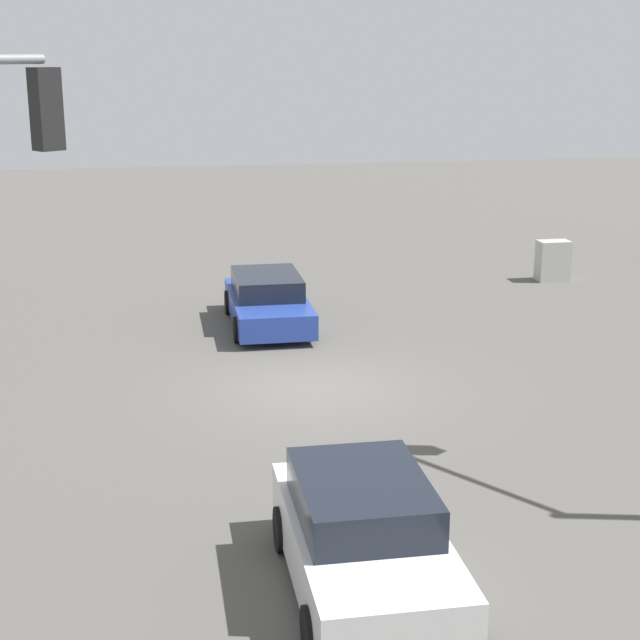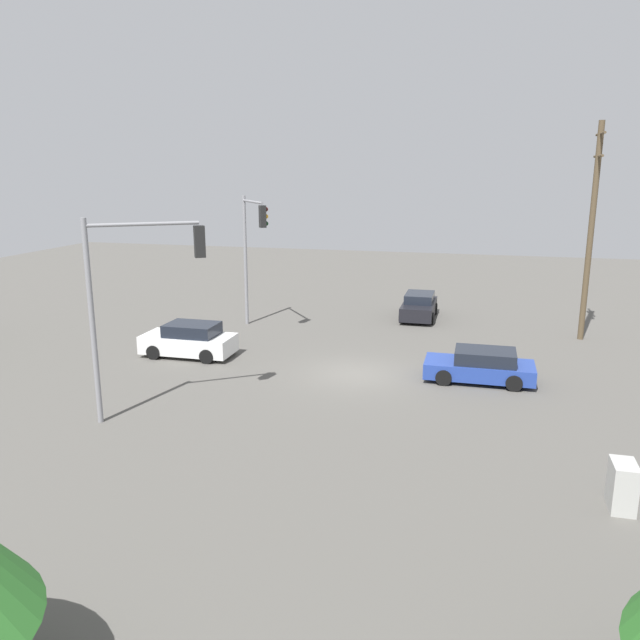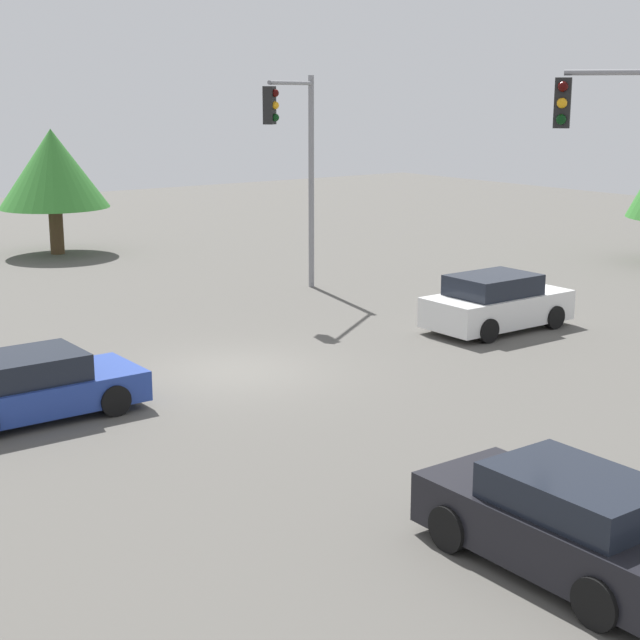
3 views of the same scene
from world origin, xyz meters
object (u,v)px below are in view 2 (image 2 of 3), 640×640
sedan_blue (481,366)px  traffic_signal_cross (135,284)px  electrical_cabinet (622,486)px  sedan_white (189,340)px  traffic_signal_main (252,241)px  sedan_dark (419,306)px

sedan_blue → traffic_signal_cross: traffic_signal_cross is taller
traffic_signal_cross → electrical_cabinet: traffic_signal_cross is taller
sedan_blue → traffic_signal_cross: 13.48m
electrical_cabinet → sedan_white: bearing=60.0°
traffic_signal_main → sedan_white: bearing=-48.4°
sedan_white → traffic_signal_cross: bearing=-166.6°
electrical_cabinet → traffic_signal_cross: bearing=80.6°
traffic_signal_cross → electrical_cabinet: 15.23m
sedan_white → electrical_cabinet: (-9.34, -16.15, -0.11)m
traffic_signal_cross → traffic_signal_main: bearing=57.9°
traffic_signal_main → traffic_signal_cross: 12.29m
sedan_blue → sedan_white: sedan_white is taller
traffic_signal_main → electrical_cabinet: size_ratio=5.67×
traffic_signal_main → traffic_signal_cross: traffic_signal_main is taller
traffic_signal_cross → sedan_blue: bearing=-3.8°
traffic_signal_main → electrical_cabinet: bearing=8.8°
traffic_signal_main → sedan_dark: bearing=82.9°
sedan_white → electrical_cabinet: 18.66m
sedan_blue → sedan_white: (0.30, 12.71, 0.10)m
sedan_blue → traffic_signal_main: traffic_signal_main is taller
sedan_white → electrical_cabinet: sedan_white is taller
sedan_dark → electrical_cabinet: size_ratio=3.36×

